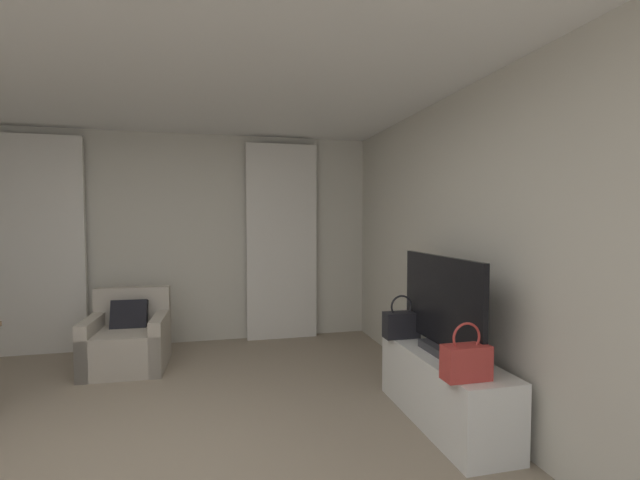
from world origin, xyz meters
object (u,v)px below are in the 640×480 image
handbag_primary (401,324)px  handbag_secondary (466,361)px  armchair (128,341)px  tv_console (443,388)px  tv_flatscreen (441,306)px

handbag_primary → handbag_secondary: 1.00m
armchair → tv_console: (2.57, -1.87, -0.01)m
tv_flatscreen → handbag_secondary: tv_flatscreen is taller
tv_flatscreen → handbag_secondary: size_ratio=3.08×
armchair → tv_console: bearing=-36.0°
armchair → handbag_primary: bearing=-29.4°
armchair → tv_flatscreen: bearing=-35.4°
tv_flatscreen → handbag_primary: (-0.13, 0.45, -0.23)m
tv_console → tv_flatscreen: (0.00, 0.04, 0.62)m
armchair → handbag_primary: handbag_primary is taller
tv_flatscreen → handbag_primary: bearing=105.7°
tv_flatscreen → handbag_secondary: 0.62m
tv_flatscreen → handbag_secondary: (-0.13, -0.55, -0.23)m
handbag_secondary → handbag_primary: bearing=89.8°
handbag_primary → tv_console: bearing=-75.6°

